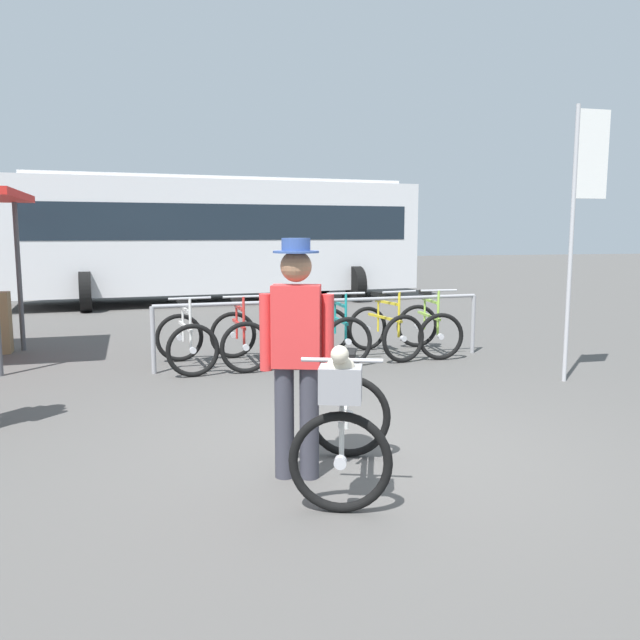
% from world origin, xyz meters
% --- Properties ---
extents(ground_plane, '(80.00, 80.00, 0.00)m').
position_xyz_m(ground_plane, '(0.00, 0.00, 0.00)').
color(ground_plane, '#514F4C').
extents(bike_rack_rail, '(4.60, 0.35, 0.88)m').
position_xyz_m(bike_rack_rail, '(0.69, 3.48, 0.70)').
color(bike_rack_rail, '#99999E').
rests_on(bike_rack_rail, ground).
extents(racked_bike_white, '(0.79, 1.17, 0.97)m').
position_xyz_m(racked_bike_white, '(-1.17, 3.54, 0.37)').
color(racked_bike_white, black).
rests_on(racked_bike_white, ground).
extents(racked_bike_red, '(0.71, 1.11, 0.97)m').
position_xyz_m(racked_bike_red, '(-0.47, 3.59, 0.37)').
color(racked_bike_red, black).
rests_on(racked_bike_red, ground).
extents(racked_bike_black, '(0.68, 1.09, 0.97)m').
position_xyz_m(racked_bike_black, '(0.23, 3.63, 0.37)').
color(racked_bike_black, black).
rests_on(racked_bike_black, ground).
extents(racked_bike_teal, '(0.68, 1.13, 0.98)m').
position_xyz_m(racked_bike_teal, '(0.92, 3.68, 0.37)').
color(racked_bike_teal, black).
rests_on(racked_bike_teal, ground).
extents(racked_bike_yellow, '(0.84, 1.20, 0.97)m').
position_xyz_m(racked_bike_yellow, '(1.62, 3.72, 0.37)').
color(racked_bike_yellow, black).
rests_on(racked_bike_yellow, ground).
extents(racked_bike_lime, '(0.74, 1.14, 0.97)m').
position_xyz_m(racked_bike_lime, '(2.32, 3.77, 0.37)').
color(racked_bike_lime, black).
rests_on(racked_bike_lime, ground).
extents(featured_bicycle, '(0.99, 1.26, 1.09)m').
position_xyz_m(featured_bicycle, '(-0.28, -0.73, 0.49)').
color(featured_bicycle, black).
rests_on(featured_bicycle, ground).
extents(person_with_featured_bike, '(0.51, 0.32, 1.72)m').
position_xyz_m(person_with_featured_bike, '(-0.55, -0.45, 0.95)').
color(person_with_featured_bike, '#383842').
rests_on(person_with_featured_bike, ground).
extents(bus_distant, '(10.19, 4.02, 3.08)m').
position_xyz_m(bus_distant, '(0.04, 11.71, 1.74)').
color(bus_distant, silver).
rests_on(bus_distant, ground).
extents(banner_flag, '(0.45, 0.05, 3.20)m').
position_xyz_m(banner_flag, '(3.31, 1.72, 2.23)').
color(banner_flag, '#B2B2B7').
rests_on(banner_flag, ground).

